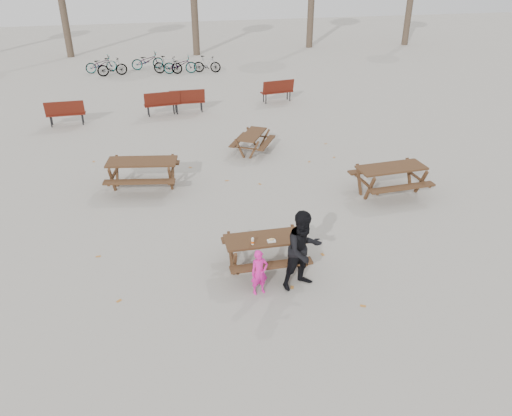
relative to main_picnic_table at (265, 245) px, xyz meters
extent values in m
plane|color=gray|center=(0.00, 0.00, -0.59)|extent=(80.00, 80.00, 0.00)
cube|color=#331D12|center=(0.00, 0.00, 0.16)|extent=(1.80, 0.70, 0.05)
cube|color=#331D12|center=(0.00, -0.60, -0.14)|extent=(1.80, 0.25, 0.05)
cube|color=#331D12|center=(0.00, 0.60, -0.14)|extent=(1.80, 0.25, 0.05)
cylinder|color=#331D12|center=(-0.75, -0.30, -0.22)|extent=(0.08, 0.08, 0.73)
cylinder|color=#331D12|center=(-0.75, 0.30, -0.22)|extent=(0.08, 0.08, 0.73)
cylinder|color=#331D12|center=(0.75, -0.30, -0.22)|extent=(0.08, 0.08, 0.73)
cylinder|color=#331D12|center=(0.75, 0.30, -0.22)|extent=(0.08, 0.08, 0.73)
cube|color=white|center=(0.09, -0.18, 0.21)|extent=(0.18, 0.11, 0.03)
ellipsoid|color=tan|center=(0.09, -0.18, 0.25)|extent=(0.14, 0.06, 0.05)
cylinder|color=silver|center=(-0.33, -0.20, 0.26)|extent=(0.06, 0.06, 0.15)
cylinder|color=#E44F0C|center=(-0.33, -0.20, 0.25)|extent=(0.07, 0.07, 0.05)
cylinder|color=white|center=(-0.33, -0.20, 0.35)|extent=(0.03, 0.03, 0.02)
imported|color=#E01C94|center=(-0.33, -0.89, -0.07)|extent=(0.41, 0.31, 1.02)
imported|color=black|center=(0.62, -0.83, 0.31)|extent=(1.04, 0.92, 1.79)
imported|color=black|center=(-4.79, 20.62, -0.13)|extent=(1.85, 1.11, 0.92)
imported|color=black|center=(-4.14, 19.63, -0.10)|extent=(1.68, 0.74, 0.97)
imported|color=black|center=(-2.21, 20.90, -0.10)|extent=(1.93, 0.99, 0.96)
imported|color=black|center=(-1.11, 19.48, -0.10)|extent=(1.69, 0.91, 0.98)
imported|color=black|center=(-0.45, 19.44, -0.10)|extent=(1.86, 0.70, 0.97)
imported|color=black|center=(1.07, 19.36, -0.12)|extent=(1.60, 0.80, 0.92)
cylinder|color=#382B21|center=(-7.00, 25.50, 2.56)|extent=(0.44, 0.44, 6.30)
cylinder|color=#382B21|center=(1.00, 24.50, 2.39)|extent=(0.44, 0.44, 5.95)
cylinder|color=#382B21|center=(16.00, 25.00, 2.04)|extent=(0.44, 0.44, 5.25)
camera|label=1|loc=(-2.15, -9.16, 5.97)|focal=35.00mm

